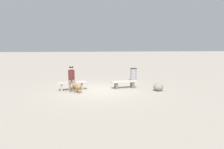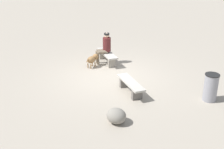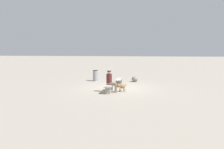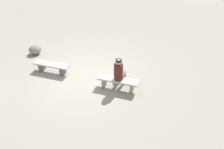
{
  "view_description": "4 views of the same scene",
  "coord_description": "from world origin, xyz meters",
  "px_view_note": "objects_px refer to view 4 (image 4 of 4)",
  "views": [
    {
      "loc": [
        1.59,
        10.69,
        2.34
      ],
      "look_at": [
        -0.98,
        -1.14,
        0.7
      ],
      "focal_mm": 31.77,
      "sensor_mm": 36.0,
      "label": 1
    },
    {
      "loc": [
        -9.76,
        3.13,
        4.52
      ],
      "look_at": [
        -1.32,
        0.38,
        0.68
      ],
      "focal_mm": 46.32,
      "sensor_mm": 36.0,
      "label": 2
    },
    {
      "loc": [
        13.07,
        2.33,
        2.44
      ],
      "look_at": [
        -0.42,
        -0.52,
        0.87
      ],
      "focal_mm": 31.38,
      "sensor_mm": 36.0,
      "label": 3
    },
    {
      "loc": [
        4.09,
        -7.63,
        6.01
      ],
      "look_at": [
        1.3,
        -0.49,
        0.75
      ],
      "focal_mm": 40.48,
      "sensor_mm": 36.0,
      "label": 4
    }
  ],
  "objects_px": {
    "bench_left": "(52,67)",
    "bench_right": "(118,82)",
    "boulder": "(35,50)",
    "seated_person": "(119,71)",
    "dog": "(118,71)"
  },
  "relations": [
    {
      "from": "bench_left",
      "to": "boulder",
      "type": "distance_m",
      "value": 1.95
    },
    {
      "from": "seated_person",
      "to": "boulder",
      "type": "xyz_separation_m",
      "value": [
        -4.63,
        1.06,
        -0.55
      ]
    },
    {
      "from": "seated_person",
      "to": "boulder",
      "type": "height_order",
      "value": "seated_person"
    },
    {
      "from": "bench_left",
      "to": "dog",
      "type": "bearing_deg",
      "value": 9.62
    },
    {
      "from": "bench_left",
      "to": "bench_right",
      "type": "bearing_deg",
      "value": -4.87
    },
    {
      "from": "seated_person",
      "to": "dog",
      "type": "bearing_deg",
      "value": 114.63
    },
    {
      "from": "boulder",
      "to": "bench_right",
      "type": "bearing_deg",
      "value": -13.95
    },
    {
      "from": "bench_right",
      "to": "dog",
      "type": "distance_m",
      "value": 0.75
    },
    {
      "from": "bench_right",
      "to": "dog",
      "type": "bearing_deg",
      "value": 106.29
    },
    {
      "from": "seated_person",
      "to": "dog",
      "type": "xyz_separation_m",
      "value": [
        -0.27,
        0.63,
        -0.43
      ]
    },
    {
      "from": "bench_left",
      "to": "seated_person",
      "type": "height_order",
      "value": "seated_person"
    },
    {
      "from": "dog",
      "to": "boulder",
      "type": "height_order",
      "value": "dog"
    },
    {
      "from": "bench_right",
      "to": "boulder",
      "type": "bearing_deg",
      "value": 162.68
    },
    {
      "from": "bench_right",
      "to": "seated_person",
      "type": "relative_size",
      "value": 1.19
    },
    {
      "from": "bench_left",
      "to": "dog",
      "type": "height_order",
      "value": "dog"
    }
  ]
}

